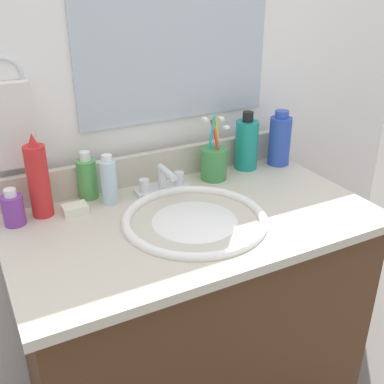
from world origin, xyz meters
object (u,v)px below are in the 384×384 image
faucet (163,183)px  bottle_toner_green (87,178)px  hand_towel (12,126)px  bottle_cream_purple (13,209)px  bottle_shampoo_blue (280,140)px  soap_bar (75,209)px  cup_green (214,163)px  bottle_gel_clear (109,181)px  bottle_spray_red (38,180)px  bottle_mouthwash_teal (246,144)px

faucet → bottle_toner_green: bearing=162.2°
hand_towel → bottle_cream_purple: (-0.04, -0.11, -0.18)m
faucet → bottle_toner_green: bottle_toner_green is taller
bottle_shampoo_blue → bottle_cream_purple: bottle_shampoo_blue is taller
bottle_shampoo_blue → soap_bar: bottle_shampoo_blue is taller
cup_green → bottle_gel_clear: bearing=-178.8°
hand_towel → faucet: 0.43m
bottle_toner_green → bottle_spray_red: size_ratio=0.61×
bottle_shampoo_blue → bottle_gel_clear: bearing=-178.7°
soap_bar → hand_towel: bearing=131.1°
bottle_spray_red → bottle_mouthwash_teal: bearing=1.9°
faucet → bottle_cream_purple: bearing=179.7°
bottle_toner_green → bottle_cream_purple: bearing=-163.4°
bottle_shampoo_blue → bottle_cream_purple: (-0.83, -0.02, -0.04)m
bottle_gel_clear → soap_bar: 0.12m
bottle_gel_clear → soap_bar: bearing=-170.0°
bottle_mouthwash_teal → cup_green: bearing=-168.9°
bottle_shampoo_blue → soap_bar: (-0.68, -0.03, -0.07)m
faucet → cup_green: (0.18, 0.01, 0.02)m
hand_towel → bottle_gel_clear: (0.21, -0.10, -0.16)m
faucet → bottle_mouthwash_teal: (0.31, 0.04, 0.05)m
bottle_mouthwash_teal → hand_towel: bearing=174.0°
bottle_gel_clear → hand_towel: bearing=153.5°
bottle_spray_red → cup_green: bottle_spray_red is taller
bottle_shampoo_blue → cup_green: (-0.25, -0.01, -0.03)m
bottle_mouthwash_teal → bottle_toner_green: 0.51m
bottle_mouthwash_teal → bottle_cream_purple: bottle_mouthwash_teal is taller
bottle_spray_red → soap_bar: size_ratio=3.48×
bottle_spray_red → cup_green: size_ratio=1.12×
bottle_spray_red → soap_bar: bottle_spray_red is taller
bottle_spray_red → faucet: bearing=-3.3°
bottle_spray_red → soap_bar: (0.08, -0.03, -0.09)m
bottle_gel_clear → faucet: bearing=-2.7°
bottle_cream_purple → bottle_mouthwash_teal: bearing=3.1°
bottle_shampoo_blue → bottle_mouthwash_teal: bearing=170.2°
bottle_gel_clear → bottle_shampoo_blue: size_ratio=0.78×
bottle_gel_clear → bottle_toner_green: bottle_gel_clear is taller
bottle_gel_clear → cup_green: bearing=1.2°
hand_towel → bottle_gel_clear: bearing=-26.5°
bottle_spray_red → bottle_cream_purple: (-0.07, -0.02, -0.06)m
bottle_toner_green → bottle_spray_red: 0.15m
bottle_gel_clear → soap_bar: size_ratio=2.17×
bottle_shampoo_blue → bottle_spray_red: size_ratio=0.80×
bottle_cream_purple → hand_towel: bearing=68.7°
hand_towel → bottle_mouthwash_teal: size_ratio=1.19×
cup_green → soap_bar: (-0.43, -0.02, -0.04)m
bottle_mouthwash_teal → faucet: bearing=-172.6°
faucet → soap_bar: bearing=-177.6°
bottle_gel_clear → bottle_mouthwash_teal: 0.47m
bottle_gel_clear → soap_bar: bottle_gel_clear is taller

